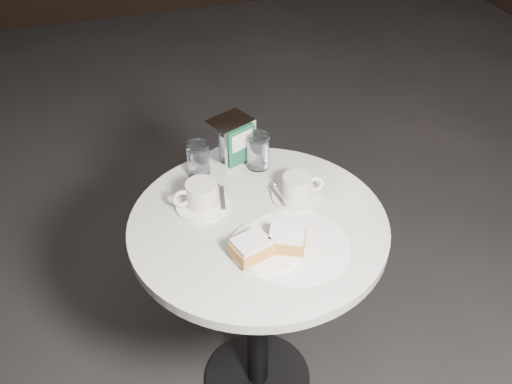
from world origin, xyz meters
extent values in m
plane|color=black|center=(0.00, 0.00, 0.00)|extent=(7.00, 7.00, 0.00)
cylinder|color=black|center=(0.00, 0.00, 0.01)|extent=(0.36, 0.36, 0.03)
cylinder|color=black|center=(0.00, 0.00, 0.36)|extent=(0.07, 0.07, 0.70)
cylinder|color=silver|center=(0.00, 0.00, 0.73)|extent=(0.70, 0.70, 0.03)
cylinder|color=white|center=(0.06, -0.12, 0.75)|extent=(0.38, 0.38, 0.00)
cylinder|color=white|center=(-0.01, -0.11, 0.75)|extent=(0.19, 0.19, 0.01)
cube|color=#CC873E|center=(-0.06, -0.13, 0.78)|extent=(0.11, 0.10, 0.03)
cube|color=white|center=(-0.06, -0.13, 0.80)|extent=(0.10, 0.09, 0.01)
cube|color=#BD823A|center=(0.03, -0.12, 0.78)|extent=(0.12, 0.11, 0.03)
cube|color=white|center=(0.03, -0.12, 0.80)|extent=(0.11, 0.10, 0.01)
cylinder|color=white|center=(-0.13, 0.11, 0.75)|extent=(0.16, 0.16, 0.01)
cylinder|color=beige|center=(-0.13, 0.11, 0.79)|extent=(0.09, 0.09, 0.07)
cylinder|color=#926F4F|center=(-0.13, 0.11, 0.82)|extent=(0.08, 0.08, 0.00)
torus|color=silver|center=(-0.18, 0.10, 0.79)|extent=(0.05, 0.02, 0.05)
cube|color=silver|center=(-0.07, 0.11, 0.76)|extent=(0.03, 0.10, 0.00)
sphere|color=silver|center=(-0.07, 0.16, 0.76)|extent=(0.02, 0.02, 0.02)
cylinder|color=silver|center=(0.13, 0.06, 0.75)|extent=(0.16, 0.16, 0.01)
cylinder|color=beige|center=(0.13, 0.06, 0.79)|extent=(0.09, 0.09, 0.06)
cylinder|color=#8F664E|center=(0.13, 0.06, 0.81)|extent=(0.09, 0.09, 0.00)
torus|color=silver|center=(0.19, 0.05, 0.79)|extent=(0.05, 0.02, 0.05)
cube|color=silver|center=(0.08, 0.07, 0.76)|extent=(0.02, 0.10, 0.00)
sphere|color=silver|center=(0.09, 0.12, 0.76)|extent=(0.02, 0.02, 0.02)
cylinder|color=silver|center=(-0.10, 0.25, 0.80)|extent=(0.07, 0.07, 0.11)
cylinder|color=white|center=(-0.10, 0.25, 0.79)|extent=(0.07, 0.07, 0.09)
cylinder|color=white|center=(0.08, 0.24, 0.80)|extent=(0.08, 0.08, 0.11)
cylinder|color=white|center=(0.08, 0.24, 0.80)|extent=(0.07, 0.07, 0.09)
cube|color=white|center=(0.01, 0.30, 0.81)|extent=(0.15, 0.13, 0.14)
cube|color=#18553A|center=(0.03, 0.25, 0.82)|extent=(0.09, 0.04, 0.12)
cube|color=white|center=(0.03, 0.25, 0.84)|extent=(0.07, 0.03, 0.05)
camera|label=1|loc=(-0.36, -1.09, 1.76)|focal=40.00mm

